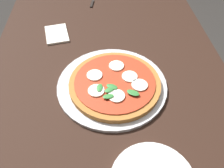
{
  "coord_description": "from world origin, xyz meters",
  "views": [
    {
      "loc": [
        0.64,
        -0.03,
        1.34
      ],
      "look_at": [
        0.12,
        0.01,
        0.77
      ],
      "focal_mm": 37.37,
      "sensor_mm": 36.0,
      "label": 1
    }
  ],
  "objects_px": {
    "serving_tray": "(112,85)",
    "pizza": "(115,83)",
    "dining_table": "(107,85)",
    "napkin": "(57,34)",
    "knife": "(93,0)"
  },
  "relations": [
    {
      "from": "napkin",
      "to": "pizza",
      "type": "bearing_deg",
      "value": 34.37
    },
    {
      "from": "dining_table",
      "to": "napkin",
      "type": "relative_size",
      "value": 8.97
    },
    {
      "from": "serving_tray",
      "to": "pizza",
      "type": "distance_m",
      "value": 0.02
    },
    {
      "from": "serving_tray",
      "to": "knife",
      "type": "xyz_separation_m",
      "value": [
        -0.59,
        -0.05,
        -0.0
      ]
    },
    {
      "from": "serving_tray",
      "to": "dining_table",
      "type": "bearing_deg",
      "value": -174.37
    },
    {
      "from": "dining_table",
      "to": "serving_tray",
      "type": "xyz_separation_m",
      "value": [
        0.12,
        0.01,
        0.12
      ]
    },
    {
      "from": "dining_table",
      "to": "pizza",
      "type": "height_order",
      "value": "pizza"
    },
    {
      "from": "knife",
      "to": "napkin",
      "type": "bearing_deg",
      "value": -29.36
    },
    {
      "from": "pizza",
      "to": "napkin",
      "type": "xyz_separation_m",
      "value": [
        -0.32,
        -0.22,
        -0.02
      ]
    },
    {
      "from": "serving_tray",
      "to": "napkin",
      "type": "relative_size",
      "value": 2.8
    },
    {
      "from": "serving_tray",
      "to": "knife",
      "type": "height_order",
      "value": "serving_tray"
    },
    {
      "from": "dining_table",
      "to": "knife",
      "type": "height_order",
      "value": "knife"
    },
    {
      "from": "napkin",
      "to": "serving_tray",
      "type": "bearing_deg",
      "value": 34.2
    },
    {
      "from": "napkin",
      "to": "knife",
      "type": "bearing_deg",
      "value": 150.64
    },
    {
      "from": "dining_table",
      "to": "napkin",
      "type": "height_order",
      "value": "napkin"
    }
  ]
}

